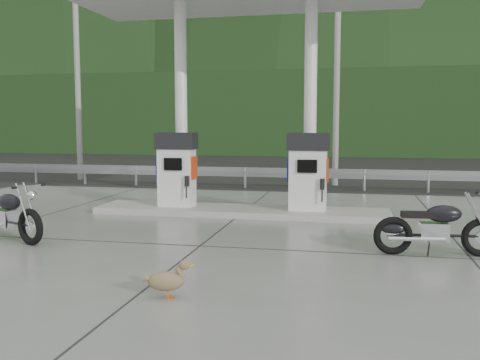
% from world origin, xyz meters
% --- Properties ---
extents(ground, '(160.00, 160.00, 0.00)m').
position_xyz_m(ground, '(0.00, 0.00, 0.00)').
color(ground, black).
rests_on(ground, ground).
extents(forecourt_apron, '(18.00, 14.00, 0.02)m').
position_xyz_m(forecourt_apron, '(0.00, 0.00, 0.01)').
color(forecourt_apron, slate).
rests_on(forecourt_apron, ground).
extents(pump_island, '(7.00, 1.40, 0.15)m').
position_xyz_m(pump_island, '(0.00, 2.50, 0.10)').
color(pump_island, gray).
rests_on(pump_island, forecourt_apron).
extents(gas_pump_left, '(0.95, 0.55, 1.80)m').
position_xyz_m(gas_pump_left, '(-1.60, 2.50, 1.07)').
color(gas_pump_left, white).
rests_on(gas_pump_left, pump_island).
extents(gas_pump_right, '(0.95, 0.55, 1.80)m').
position_xyz_m(gas_pump_right, '(1.60, 2.50, 1.07)').
color(gas_pump_right, white).
rests_on(gas_pump_right, pump_island).
extents(canopy_column_left, '(0.30, 0.30, 5.00)m').
position_xyz_m(canopy_column_left, '(-1.60, 2.90, 2.67)').
color(canopy_column_left, white).
rests_on(canopy_column_left, pump_island).
extents(canopy_column_right, '(0.30, 0.30, 5.00)m').
position_xyz_m(canopy_column_right, '(1.60, 2.90, 2.67)').
color(canopy_column_right, white).
rests_on(canopy_column_right, pump_island).
extents(guardrail, '(26.00, 0.16, 1.42)m').
position_xyz_m(guardrail, '(0.00, 8.00, 0.71)').
color(guardrail, gray).
rests_on(guardrail, ground).
extents(road, '(60.00, 7.00, 0.01)m').
position_xyz_m(road, '(0.00, 11.50, 0.00)').
color(road, black).
rests_on(road, ground).
extents(utility_pole_a, '(0.22, 0.22, 8.00)m').
position_xyz_m(utility_pole_a, '(-8.00, 9.50, 4.00)').
color(utility_pole_a, gray).
rests_on(utility_pole_a, ground).
extents(utility_pole_b, '(0.22, 0.22, 8.00)m').
position_xyz_m(utility_pole_b, '(2.00, 9.50, 4.00)').
color(utility_pole_b, gray).
rests_on(utility_pole_b, ground).
extents(tree_band, '(80.00, 6.00, 6.00)m').
position_xyz_m(tree_band, '(0.00, 30.00, 3.00)').
color(tree_band, black).
rests_on(tree_band, ground).
extents(forested_hills, '(100.00, 40.00, 140.00)m').
position_xyz_m(forested_hills, '(0.00, 60.00, 0.00)').
color(forested_hills, black).
rests_on(forested_hills, ground).
extents(motorcycle_left, '(2.07, 1.35, 0.94)m').
position_xyz_m(motorcycle_left, '(-3.65, -1.24, 0.49)').
color(motorcycle_left, black).
rests_on(motorcycle_left, forecourt_apron).
extents(motorcycle_right, '(1.95, 0.78, 0.90)m').
position_xyz_m(motorcycle_right, '(3.98, -0.84, 0.47)').
color(motorcycle_right, black).
rests_on(motorcycle_right, forecourt_apron).
extents(duck, '(0.58, 0.29, 0.40)m').
position_xyz_m(duck, '(0.39, -3.82, 0.22)').
color(duck, brown).
rests_on(duck, forecourt_apron).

